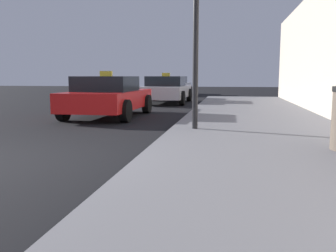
# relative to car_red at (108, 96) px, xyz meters

# --- Properties ---
(ground_plane) EXTENTS (80.00, 80.00, 0.00)m
(ground_plane) POSITION_rel_car_red_xyz_m (0.50, -6.15, -0.65)
(ground_plane) COLOR black
(sidewalk) EXTENTS (4.00, 32.00, 0.15)m
(sidewalk) POSITION_rel_car_red_xyz_m (4.50, -6.15, -0.57)
(sidewalk) COLOR slate
(sidewalk) RESTS_ON ground_plane
(car_red) EXTENTS (2.07, 4.04, 1.43)m
(car_red) POSITION_rel_car_red_xyz_m (0.00, 0.00, 0.00)
(car_red) COLOR red
(car_red) RESTS_ON ground_plane
(car_silver) EXTENTS (2.06, 4.27, 1.43)m
(car_silver) POSITION_rel_car_red_xyz_m (0.76, 6.14, 0.00)
(car_silver) COLOR #B7B7BF
(car_silver) RESTS_ON ground_plane
(car_white) EXTENTS (1.93, 4.25, 1.27)m
(car_white) POSITION_rel_car_red_xyz_m (-0.04, 13.92, -0.00)
(car_white) COLOR white
(car_white) RESTS_ON ground_plane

